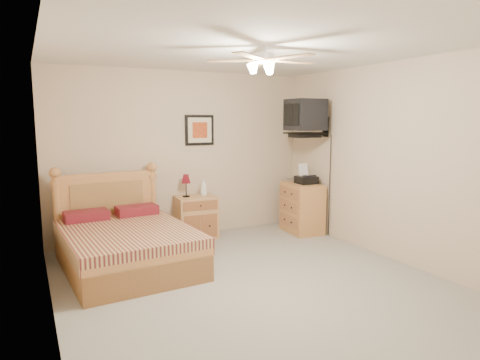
# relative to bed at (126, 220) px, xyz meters

# --- Properties ---
(floor) EXTENTS (4.50, 4.50, 0.00)m
(floor) POSITION_rel_bed_xyz_m (1.11, -1.12, -0.59)
(floor) COLOR gray
(floor) RESTS_ON ground
(ceiling) EXTENTS (4.00, 4.50, 0.04)m
(ceiling) POSITION_rel_bed_xyz_m (1.11, -1.12, 1.91)
(ceiling) COLOR white
(ceiling) RESTS_ON ground
(wall_back) EXTENTS (4.00, 0.04, 2.50)m
(wall_back) POSITION_rel_bed_xyz_m (1.11, 1.13, 0.66)
(wall_back) COLOR beige
(wall_back) RESTS_ON ground
(wall_front) EXTENTS (4.00, 0.04, 2.50)m
(wall_front) POSITION_rel_bed_xyz_m (1.11, -3.37, 0.66)
(wall_front) COLOR beige
(wall_front) RESTS_ON ground
(wall_left) EXTENTS (0.04, 4.50, 2.50)m
(wall_left) POSITION_rel_bed_xyz_m (-0.89, -1.12, 0.66)
(wall_left) COLOR beige
(wall_left) RESTS_ON ground
(wall_right) EXTENTS (0.04, 4.50, 2.50)m
(wall_right) POSITION_rel_bed_xyz_m (3.11, -1.12, 0.66)
(wall_right) COLOR beige
(wall_right) RESTS_ON ground
(bed) EXTENTS (1.51, 1.92, 1.18)m
(bed) POSITION_rel_bed_xyz_m (0.00, 0.00, 0.00)
(bed) COLOR #B67940
(bed) RESTS_ON ground
(nightstand) EXTENTS (0.62, 0.48, 0.64)m
(nightstand) POSITION_rel_bed_xyz_m (1.22, 0.88, -0.27)
(nightstand) COLOR #AE764D
(nightstand) RESTS_ON ground
(table_lamp) EXTENTS (0.24, 0.24, 0.33)m
(table_lamp) POSITION_rel_bed_xyz_m (1.09, 0.93, 0.21)
(table_lamp) COLOR #5D0913
(table_lamp) RESTS_ON nightstand
(lotion_bottle) EXTENTS (0.13, 0.13, 0.25)m
(lotion_bottle) POSITION_rel_bed_xyz_m (1.37, 0.93, 0.17)
(lotion_bottle) COLOR white
(lotion_bottle) RESTS_ON nightstand
(framed_picture) EXTENTS (0.46, 0.04, 0.46)m
(framed_picture) POSITION_rel_bed_xyz_m (1.38, 1.11, 1.03)
(framed_picture) COLOR black
(framed_picture) RESTS_ON wall_back
(dresser) EXTENTS (0.52, 0.70, 0.79)m
(dresser) POSITION_rel_bed_xyz_m (2.84, 0.44, -0.20)
(dresser) COLOR #B66B3C
(dresser) RESTS_ON ground
(fax_machine) EXTENTS (0.31, 0.33, 0.31)m
(fax_machine) POSITION_rel_bed_xyz_m (2.87, 0.38, 0.35)
(fax_machine) COLOR black
(fax_machine) RESTS_ON dresser
(magazine_lower) EXTENTS (0.22, 0.29, 0.03)m
(magazine_lower) POSITION_rel_bed_xyz_m (2.79, 0.68, 0.21)
(magazine_lower) COLOR #A99E8B
(magazine_lower) RESTS_ON dresser
(magazine_upper) EXTENTS (0.17, 0.24, 0.02)m
(magazine_upper) POSITION_rel_bed_xyz_m (2.78, 0.71, 0.23)
(magazine_upper) COLOR gray
(magazine_upper) RESTS_ON magazine_lower
(wall_tv) EXTENTS (0.56, 0.46, 0.58)m
(wall_tv) POSITION_rel_bed_xyz_m (2.86, 0.22, 1.22)
(wall_tv) COLOR black
(wall_tv) RESTS_ON wall_right
(ceiling_fan) EXTENTS (1.14, 1.14, 0.28)m
(ceiling_fan) POSITION_rel_bed_xyz_m (1.11, -1.32, 1.77)
(ceiling_fan) COLOR white
(ceiling_fan) RESTS_ON ceiling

